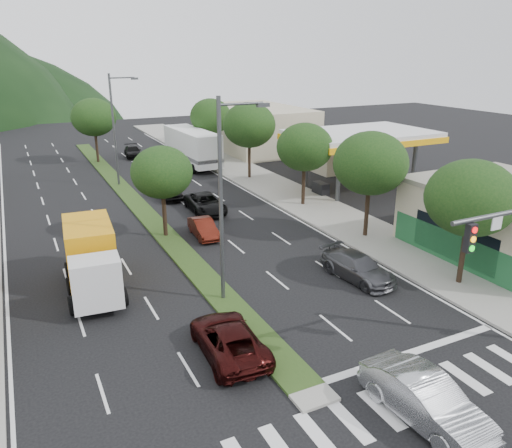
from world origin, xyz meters
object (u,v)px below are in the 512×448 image
tree_r_c (305,147)px  streetlight_mid (116,125)px  tree_r_b (370,163)px  car_queue_d (205,203)px  box_truck (92,260)px  car_queue_c (203,228)px  car_queue_e (164,170)px  tree_r_a (471,198)px  tree_r_d (249,125)px  motorhome (192,147)px  car_queue_a (168,190)px  suv_maroon (228,339)px  sedan_silver (425,399)px  tree_r_e (211,116)px  tree_med_near (162,172)px  car_queue_b (358,267)px  streetlight_near (225,192)px  tree_med_far (94,117)px  car_queue_f (133,152)px

tree_r_c → streetlight_mid: bearing=132.2°
tree_r_b → car_queue_d: (-7.66, 9.88, -4.34)m
tree_r_c → box_truck: tree_r_c is taller
car_queue_c → car_queue_e: 17.91m
tree_r_b → car_queue_e: bearing=107.6°
tree_r_a → tree_r_b: (-0.00, 8.00, 0.22)m
car_queue_d → tree_r_c: bearing=-10.8°
tree_r_d → motorhome: bearing=110.5°
car_queue_a → box_truck: box_truck is taller
streetlight_mid → tree_r_d: bearing=-14.3°
tree_r_d → suv_maroon: bearing=-117.2°
sedan_silver → tree_r_e: bearing=74.4°
car_queue_c → car_queue_e: size_ratio=0.98×
tree_med_near → sedan_silver: 21.49m
tree_med_near → car_queue_a: 10.03m
tree_r_e → car_queue_b: tree_r_e is taller
car_queue_a → car_queue_d: car_queue_a is taller
tree_r_b → streetlight_near: 12.47m
tree_r_b → suv_maroon: size_ratio=1.40×
streetlight_mid → car_queue_b: 27.48m
car_queue_d → streetlight_mid: bearing=113.4°
car_queue_a → motorhome: (6.15, 11.16, 1.32)m
tree_r_d → streetlight_near: streetlight_near is taller
box_truck → streetlight_mid: bearing=-100.9°
tree_med_far → tree_r_e: bearing=-18.4°
motorhome → car_queue_a: bearing=-121.2°
tree_r_c → tree_med_far: (-12.00, 24.00, 0.26)m
tree_r_c → tree_r_e: (0.00, 20.00, 0.14)m
tree_r_c → car_queue_a: (-9.15, 6.88, -4.03)m
streetlight_near → tree_r_c: bearing=45.5°
tree_r_b → tree_r_e: size_ratio=1.03×
car_queue_b → box_truck: (-13.14, 5.27, 0.90)m
car_queue_b → sedan_silver: bearing=-122.2°
suv_maroon → car_queue_e: size_ratio=1.32×
tree_med_far → car_queue_f: 6.28m
tree_r_b → streetlight_near: (-11.79, -4.00, 0.55)m
car_queue_a → car_queue_e: (1.96, 7.74, -0.08)m
suv_maroon → sedan_silver: bearing=127.1°
tree_med_far → car_queue_e: tree_med_far is taller
tree_r_b → tree_r_c: 8.01m
sedan_silver → car_queue_c: size_ratio=1.34×
car_queue_e → car_queue_f: size_ratio=0.86×
tree_r_d → suv_maroon: size_ratio=1.45×
tree_r_d → motorhome: 9.13m
sedan_silver → car_queue_a: bearing=86.3°
tree_r_d → car_queue_c: size_ratio=1.94×
tree_r_a → car_queue_a: (-9.15, 22.88, -4.10)m
tree_r_e → tree_r_b: bearing=-90.0°
car_queue_a → car_queue_d: 5.22m
tree_med_near → suv_maroon: (-1.63, -14.48, -3.74)m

